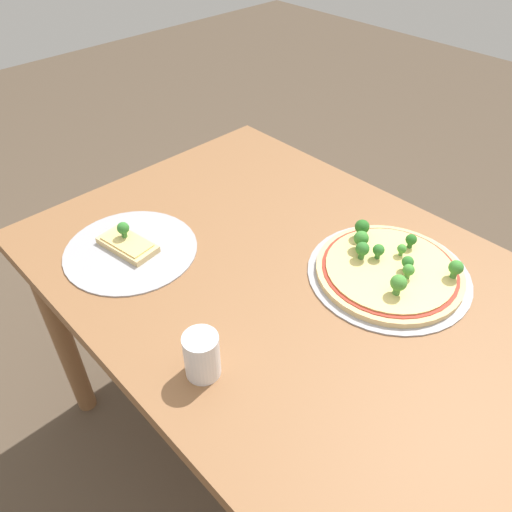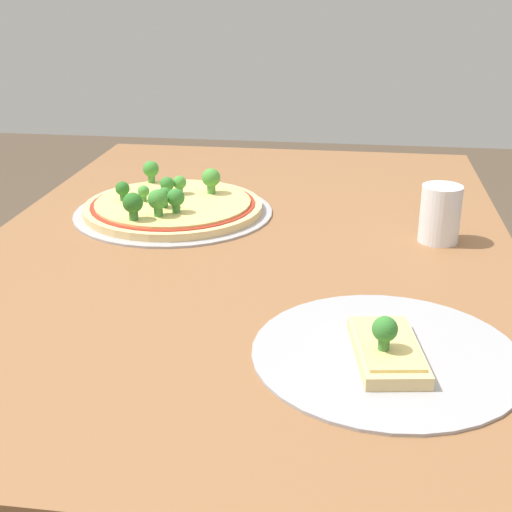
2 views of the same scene
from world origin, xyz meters
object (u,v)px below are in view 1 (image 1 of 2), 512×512
Objects in this scene: drinking_cup at (202,355)px; pizza_tray_slice at (129,247)px; dining_table at (299,309)px; pizza_tray_whole at (389,269)px.

pizza_tray_slice is at bearing 166.55° from drinking_cup.
pizza_tray_slice is at bearing -148.54° from dining_table.
pizza_tray_slice reaches higher than dining_table.
pizza_tray_slice is 3.32× the size of drinking_cup.
drinking_cup reaches higher than pizza_tray_whole.
dining_table is 0.35m from drinking_cup.
drinking_cup is (-0.08, -0.48, 0.03)m from pizza_tray_whole.
drinking_cup is at bearing -99.59° from pizza_tray_whole.
pizza_tray_whole is at bearing 38.21° from pizza_tray_slice.
drinking_cup reaches higher than pizza_tray_slice.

